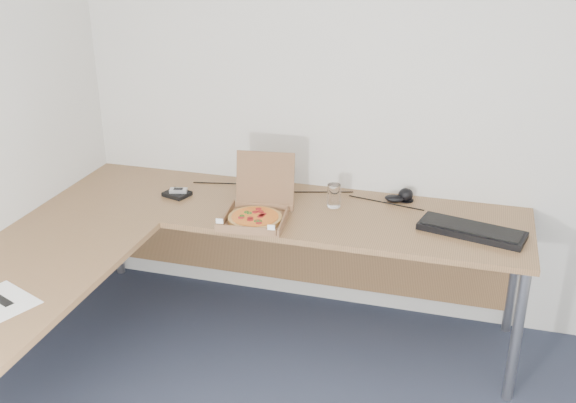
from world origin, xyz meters
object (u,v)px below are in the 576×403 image
(desk, at_px, (196,240))
(drinking_glass, at_px, (334,196))
(pizza_box, at_px, (256,214))
(keyboard, at_px, (472,231))
(wallet, at_px, (177,194))

(desk, distance_m, drinking_glass, 0.77)
(desk, xyz_separation_m, drinking_glass, (0.56, 0.51, 0.09))
(desk, relative_size, pizza_box, 7.13)
(pizza_box, bearing_deg, keyboard, 1.04)
(wallet, bearing_deg, keyboard, 15.75)
(drinking_glass, bearing_deg, desk, -137.83)
(desk, xyz_separation_m, wallet, (-0.29, 0.42, 0.04))
(desk, height_order, wallet, wallet)
(keyboard, bearing_deg, pizza_box, -158.42)
(keyboard, bearing_deg, drinking_glass, -177.37)
(drinking_glass, distance_m, wallet, 0.86)
(drinking_glass, bearing_deg, wallet, -173.68)
(pizza_box, bearing_deg, desk, -142.17)
(desk, distance_m, pizza_box, 0.33)
(pizza_box, xyz_separation_m, drinking_glass, (0.33, 0.28, 0.02))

